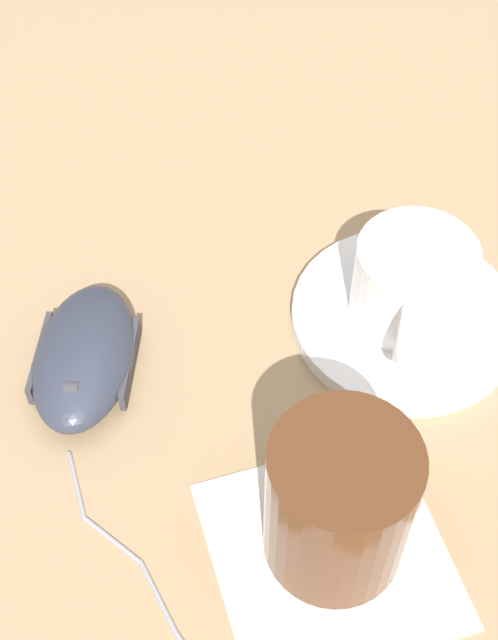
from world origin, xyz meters
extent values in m
plane|color=#9E7F5B|center=(0.00, 0.00, 0.00)|extent=(3.00, 3.00, 0.00)
cylinder|color=white|center=(0.01, -0.08, 0.01)|extent=(0.16, 0.16, 0.01)
cylinder|color=white|center=(0.01, -0.08, 0.04)|extent=(0.08, 0.08, 0.06)
torus|color=white|center=(-0.02, -0.05, 0.05)|extent=(0.04, 0.04, 0.05)
ellipsoid|color=#2D3342|center=(0.09, 0.13, 0.02)|extent=(0.14, 0.12, 0.04)
cylinder|color=#38383D|center=(0.06, 0.15, 0.03)|extent=(0.01, 0.01, 0.01)
cube|color=#38383D|center=(0.07, 0.11, 0.01)|extent=(0.05, 0.04, 0.02)
cube|color=#38383D|center=(0.11, 0.16, 0.01)|extent=(0.05, 0.04, 0.02)
cylinder|color=gray|center=(0.02, 0.18, 0.00)|extent=(0.05, 0.01, 0.00)
cylinder|color=gray|center=(-0.03, 0.17, 0.00)|extent=(0.05, 0.02, 0.00)
cylinder|color=gray|center=(-0.07, 0.17, 0.00)|extent=(0.05, 0.01, 0.00)
sphere|color=gray|center=(0.04, 0.17, 0.00)|extent=(0.00, 0.00, 0.00)
sphere|color=gray|center=(-0.01, 0.18, 0.00)|extent=(0.00, 0.00, 0.00)
sphere|color=gray|center=(-0.05, 0.17, 0.00)|extent=(0.00, 0.00, 0.00)
sphere|color=gray|center=(-0.10, 0.17, 0.00)|extent=(0.00, 0.00, 0.00)
cube|color=silver|center=(-0.11, 0.07, 0.00)|extent=(0.17, 0.17, 0.00)
cylinder|color=#4C2814|center=(-0.10, 0.06, 0.05)|extent=(0.08, 0.08, 0.10)
camera|label=1|loc=(-0.26, 0.22, 0.50)|focal=50.00mm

